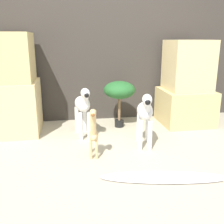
% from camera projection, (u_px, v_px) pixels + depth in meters
% --- Properties ---
extents(ground_plane, '(14.00, 14.00, 0.00)m').
position_uv_depth(ground_plane, '(119.00, 165.00, 2.57)').
color(ground_plane, '#B2A88E').
extents(wall_back, '(6.40, 0.08, 2.20)m').
position_uv_depth(wall_back, '(99.00, 46.00, 3.80)').
color(wall_back, '#38332D').
rests_on(wall_back, ground_plane).
extents(rock_pillar_left, '(0.69, 0.68, 1.27)m').
position_uv_depth(rock_pillar_left, '(10.00, 87.00, 3.32)').
color(rock_pillar_left, '#DBC184').
rests_on(rock_pillar_left, ground_plane).
extents(rock_pillar_right, '(0.69, 0.68, 1.18)m').
position_uv_depth(rock_pillar_right, '(186.00, 87.00, 3.72)').
color(rock_pillar_right, '#D1B775').
rests_on(rock_pillar_right, ground_plane).
extents(zebra_right, '(0.26, 0.54, 0.65)m').
position_uv_depth(zebra_right, '(145.00, 113.00, 2.91)').
color(zebra_right, white).
rests_on(zebra_right, ground_plane).
extents(zebra_left, '(0.23, 0.54, 0.65)m').
position_uv_depth(zebra_left, '(83.00, 106.00, 3.22)').
color(zebra_left, white).
rests_on(zebra_left, ground_plane).
extents(giraffe_figurine, '(0.12, 0.38, 0.56)m').
position_uv_depth(giraffe_figurine, '(93.00, 131.00, 2.66)').
color(giraffe_figurine, tan).
rests_on(giraffe_figurine, ground_plane).
extents(potted_palm_front, '(0.43, 0.43, 0.64)m').
position_uv_depth(potted_palm_front, '(119.00, 91.00, 3.56)').
color(potted_palm_front, black).
rests_on(potted_palm_front, ground_plane).
extents(surfboard, '(1.17, 0.42, 0.07)m').
position_uv_depth(surfboard, '(163.00, 177.00, 2.32)').
color(surfboard, silver).
rests_on(surfboard, ground_plane).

